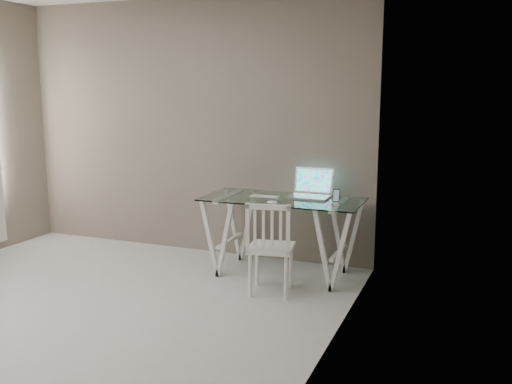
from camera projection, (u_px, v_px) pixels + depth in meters
room at (34, 96)px, 4.03m from camera, size 4.50×4.52×2.71m
desk at (282, 236)px, 5.43m from camera, size 1.50×0.70×0.75m
chair at (270, 244)px, 4.86m from camera, size 0.44×0.44×0.83m
laptop at (311, 190)px, 5.45m from camera, size 0.38×0.34×0.26m
keyboard at (264, 197)px, 5.44m from camera, size 0.29×0.12×0.01m
mouse at (272, 202)px, 5.10m from camera, size 0.10×0.06×0.03m
phone_dock at (336, 200)px, 5.12m from camera, size 0.07×0.07×0.13m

